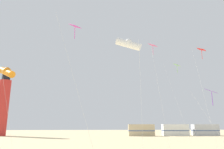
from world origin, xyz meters
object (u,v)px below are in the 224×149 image
Objects in this scene: lighthouse_distant at (3,104)px; kite_diamond_violet at (212,93)px; kite_diamond_lime at (177,68)px; rv_van_silver at (205,130)px; kite_diamond_scarlet at (202,54)px; kite_diamond_magenta at (75,31)px; rv_van_tan at (141,130)px; kite_diamond_rainbow at (153,50)px; kite_tube_white at (128,44)px; rv_van_white at (175,130)px; kite_tube_orange at (7,72)px.

kite_diamond_violet is at bearing -49.65° from lighthouse_distant.
rv_van_silver is at bearing 56.18° from kite_diamond_lime.
kite_diamond_violet is at bearing -114.85° from rv_van_silver.
rv_van_silver is at bearing 63.51° from kite_diamond_scarlet.
kite_diamond_magenta is 1.76× the size of rv_van_tan.
rv_van_silver is at bearing 55.41° from kite_diamond_rainbow.
kite_diamond_scarlet is at bearing -3.79° from kite_diamond_rainbow.
rv_van_silver is at bearing 63.83° from kite_diamond_violet.
lighthouse_distant is (-33.27, 39.16, 2.52)m from kite_diamond_violet.
kite_diamond_magenta reaches higher than kite_tube_white.
kite_diamond_scarlet is at bearing -42.33° from lighthouse_distant.
rv_van_silver is (29.72, 36.48, -9.44)m from kite_diamond_magenta.
kite_diamond_violet is at bearing -101.69° from kite_diamond_lime.
kite_diamond_magenta reaches higher than rv_van_silver.
kite_diamond_scarlet reaches higher than rv_van_white.
rv_van_white is at bearing 76.20° from kite_diamond_scarlet.
kite_diamond_rainbow is at bearing -109.89° from rv_van_white.
kite_diamond_lime is 26.12m from rv_van_white.
rv_van_tan is (-1.13, 30.86, -9.54)m from kite_diamond_scarlet.
kite_diamond_violet is at bearing -114.55° from kite_diamond_scarlet.
kite_diamond_scarlet is at bearing 2.89° from kite_tube_orange.
kite_diamond_rainbow is 1.88× the size of rv_van_silver.
kite_tube_orange is 8.90m from kite_diamond_magenta.
kite_diamond_violet is (-2.86, -6.25, -5.62)m from kite_diamond_scarlet.
rv_van_silver is (21.15, 30.67, -10.04)m from kite_diamond_rainbow.
kite_diamond_lime is 2.12× the size of kite_diamond_violet.
kite_diamond_scarlet is 5.71m from kite_diamond_rainbow.
kite_diamond_scarlet is 1.80× the size of rv_van_silver.
kite_diamond_magenta is at bearing -117.39° from rv_van_white.
lighthouse_distant is 2.59× the size of rv_van_silver.
rv_van_tan is (13.11, 36.29, -9.44)m from kite_diamond_magenta.
lighthouse_distant reaches higher than kite_tube_white.
kite_diamond_magenta is (-14.24, -5.44, -0.11)m from kite_diamond_scarlet.
rv_van_tan is at bearing 92.10° from kite_diamond_scarlet.
kite_diamond_rainbow reaches higher than kite_tube_orange.
lighthouse_distant is at bearing -178.83° from rv_van_white.
lighthouse_distant reaches higher than rv_van_silver.
kite_diamond_magenta is at bearing -127.84° from rv_van_silver.
kite_tube_white is at bearing -156.96° from kite_diamond_scarlet.
kite_diamond_violet is (-2.98, -14.38, -5.99)m from kite_diamond_lime.
kite_diamond_rainbow is at bearing 113.05° from kite_diamond_violet.
rv_van_tan and rv_van_white have the same top height.
rv_van_white is at bearing 59.08° from kite_diamond_magenta.
kite_diamond_lime reaches higher than kite_diamond_magenta.
kite_diamond_scarlet is 48.96m from lighthouse_distant.
kite_diamond_lime is 44.04m from lighthouse_distant.
rv_van_white is (13.31, 30.73, -10.04)m from kite_diamond_rainbow.
lighthouse_distant is 52.03m from rv_van_silver.
kite_diamond_violet reaches higher than rv_van_white.
kite_diamond_magenta is (-11.39, 0.82, 5.51)m from kite_diamond_violet.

